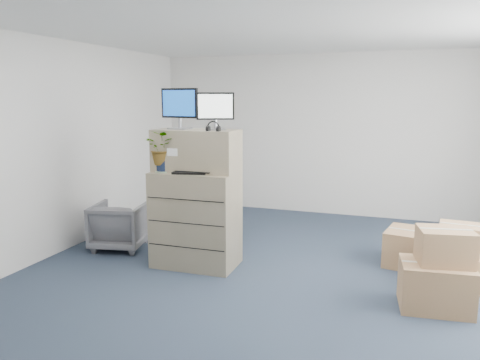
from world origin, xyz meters
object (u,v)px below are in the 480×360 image
at_px(keyboard, 194,172).
at_px(water_bottle, 203,160).
at_px(monitor_right, 215,109).
at_px(potted_plant, 163,153).
at_px(monitor_left, 180,106).
at_px(office_chair, 120,223).
at_px(filing_cabinet_lower, 196,219).

bearing_deg(keyboard, water_bottle, 69.49).
height_order(monitor_right, keyboard, monitor_right).
distance_m(monitor_right, water_bottle, 0.64).
height_order(monitor_right, potted_plant, monitor_right).
xyz_separation_m(monitor_right, potted_plant, (-0.60, -0.19, -0.52)).
distance_m(water_bottle, potted_plant, 0.49).
distance_m(monitor_left, water_bottle, 0.70).
bearing_deg(monitor_right, office_chair, 145.82).
relative_size(keyboard, potted_plant, 1.04).
height_order(filing_cabinet_lower, keyboard, keyboard).
height_order(keyboard, office_chair, keyboard).
bearing_deg(water_bottle, filing_cabinet_lower, -128.58).
bearing_deg(potted_plant, water_bottle, 28.05).
height_order(water_bottle, potted_plant, potted_plant).
relative_size(filing_cabinet_lower, potted_plant, 2.46).
height_order(potted_plant, office_chair, potted_plant).
xyz_separation_m(filing_cabinet_lower, keyboard, (0.04, -0.13, 0.60)).
distance_m(monitor_left, potted_plant, 0.59).
xyz_separation_m(monitor_left, potted_plant, (-0.14, -0.19, -0.55)).
relative_size(keyboard, water_bottle, 1.84).
distance_m(filing_cabinet_lower, water_bottle, 0.73).
height_order(monitor_left, monitor_right, monitor_left).
relative_size(filing_cabinet_lower, water_bottle, 4.34).
xyz_separation_m(potted_plant, office_chair, (-0.91, 0.39, -1.05)).
distance_m(filing_cabinet_lower, potted_plant, 0.90).
bearing_deg(potted_plant, monitor_right, 17.74).
distance_m(filing_cabinet_lower, keyboard, 0.61).
distance_m(monitor_right, keyboard, 0.78).
relative_size(water_bottle, office_chair, 0.39).
bearing_deg(water_bottle, potted_plant, -151.95).
relative_size(keyboard, office_chair, 0.71).
height_order(keyboard, potted_plant, potted_plant).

